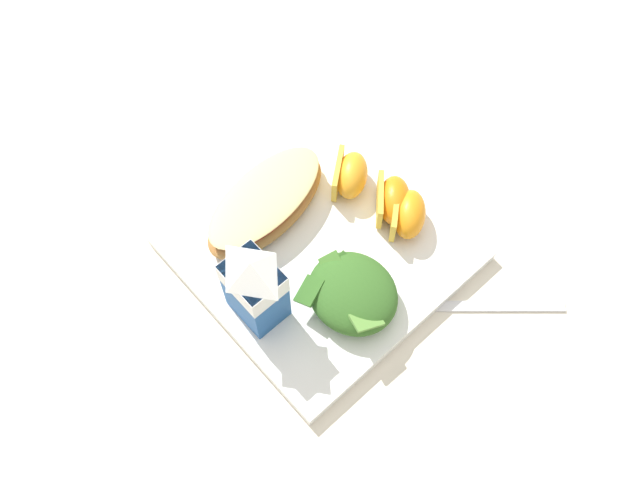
% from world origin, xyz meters
% --- Properties ---
extents(ground, '(3.00, 3.00, 0.00)m').
position_xyz_m(ground, '(0.00, 0.00, 0.00)').
color(ground, beige).
extents(white_plate, '(0.28, 0.28, 0.02)m').
position_xyz_m(white_plate, '(0.00, 0.00, 0.01)').
color(white_plate, white).
rests_on(white_plate, ground).
extents(cheesy_pizza_bread, '(0.10, 0.18, 0.04)m').
position_xyz_m(cheesy_pizza_bread, '(0.07, 0.02, 0.03)').
color(cheesy_pizza_bread, '#A87038').
rests_on(cheesy_pizza_bread, white_plate).
extents(green_salad_pile, '(0.10, 0.10, 0.04)m').
position_xyz_m(green_salad_pile, '(-0.07, 0.02, 0.04)').
color(green_salad_pile, '#336023').
rests_on(green_salad_pile, white_plate).
extents(milk_carton, '(0.06, 0.04, 0.11)m').
position_xyz_m(milk_carton, '(-0.01, 0.10, 0.08)').
color(milk_carton, '#23569E').
rests_on(milk_carton, white_plate).
extents(orange_wedge_front, '(0.07, 0.07, 0.04)m').
position_xyz_m(orange_wedge_front, '(-0.05, -0.09, 0.04)').
color(orange_wedge_front, orange).
rests_on(orange_wedge_front, white_plate).
extents(orange_wedge_middle, '(0.07, 0.07, 0.04)m').
position_xyz_m(orange_wedge_middle, '(-0.02, -0.09, 0.04)').
color(orange_wedge_middle, orange).
rests_on(orange_wedge_middle, white_plate).
extents(orange_wedge_rear, '(0.07, 0.07, 0.04)m').
position_xyz_m(orange_wedge_rear, '(0.04, -0.08, 0.04)').
color(orange_wedge_rear, orange).
rests_on(orange_wedge_rear, white_plate).
extents(metal_fork, '(0.14, 0.15, 0.01)m').
position_xyz_m(metal_fork, '(-0.16, -0.07, 0.00)').
color(metal_fork, silver).
rests_on(metal_fork, ground).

